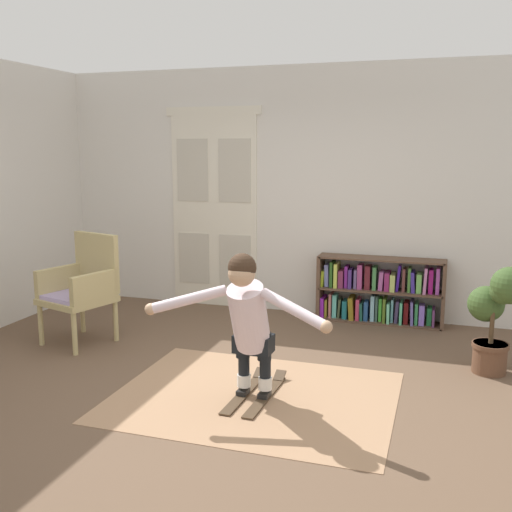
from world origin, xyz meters
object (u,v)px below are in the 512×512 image
bookshelf (378,293)px  potted_plant (496,311)px  skis_pair (256,392)px  person_skier (248,315)px  wicker_chair (83,286)px

bookshelf → potted_plant: (1.14, -1.26, 0.22)m
potted_plant → skis_pair: (-1.84, -1.11, -0.54)m
bookshelf → potted_plant: bearing=-47.7°
potted_plant → person_skier: size_ratio=0.68×
bookshelf → person_skier: 2.67m
potted_plant → person_skier: bearing=-145.1°
bookshelf → person_skier: person_skier is taller
wicker_chair → person_skier: 2.29m
bookshelf → potted_plant: size_ratio=1.45×
wicker_chair → potted_plant: wicker_chair is taller
potted_plant → skis_pair: 2.22m
wicker_chair → potted_plant: size_ratio=1.13×
skis_pair → person_skier: 0.71m
bookshelf → person_skier: bearing=-105.4°
bookshelf → skis_pair: (-0.70, -2.37, -0.32)m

